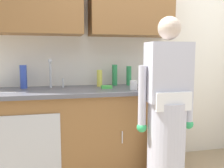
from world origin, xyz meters
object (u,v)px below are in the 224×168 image
object	(u,v)px
bottle_dish_liquid	(115,75)
sponge	(107,87)
bottle_water_short	(99,78)
bottle_water_tall	(129,76)
person_at_sink	(167,122)
cup_by_sink	(134,85)
knife_on_counter	(3,92)
bottle_cleaner_spray	(23,77)
sink	(55,91)

from	to	relation	value
bottle_dish_liquid	sponge	size ratio (longest dim) A/B	2.17
bottle_dish_liquid	bottle_water_short	world-z (taller)	bottle_dish_liquid
sponge	bottle_water_tall	bearing A→B (deg)	33.43
person_at_sink	cup_by_sink	size ratio (longest dim) A/B	17.25
knife_on_counter	bottle_cleaner_spray	bearing A→B (deg)	-104.84
bottle_water_tall	knife_on_counter	world-z (taller)	bottle_water_tall
sponge	knife_on_counter	bearing A→B (deg)	-175.41
cup_by_sink	knife_on_counter	world-z (taller)	cup_by_sink
sink	person_at_sink	bearing A→B (deg)	-29.28
person_at_sink	bottle_cleaner_spray	world-z (taller)	person_at_sink
bottle_cleaner_spray	bottle_water_short	bearing A→B (deg)	-1.01
person_at_sink	bottle_water_tall	size ratio (longest dim) A/B	7.30
person_at_sink	bottle_water_short	size ratio (longest dim) A/B	8.79
bottle_cleaner_spray	knife_on_counter	xyz separation A→B (m)	(-0.15, -0.27, -0.12)
bottle_water_tall	sponge	xyz separation A→B (m)	(-0.30, -0.20, -0.10)
knife_on_counter	sponge	distance (m)	1.00
bottle_dish_liquid	bottle_water_tall	distance (m)	0.17
knife_on_counter	bottle_dish_liquid	bearing A→B (deg)	-151.20
bottle_cleaner_spray	cup_by_sink	bearing A→B (deg)	-17.12
bottle_cleaner_spray	person_at_sink	bearing A→B (deg)	-28.65
cup_by_sink	knife_on_counter	distance (m)	1.25
bottle_water_tall	cup_by_sink	xyz separation A→B (m)	(-0.05, -0.35, -0.06)
sink	sponge	xyz separation A→B (m)	(0.54, -0.04, 0.03)
bottle_cleaner_spray	bottle_water_tall	bearing A→B (deg)	0.39
cup_by_sink	sink	bearing A→B (deg)	167.03
sponge	bottle_dish_liquid	bearing A→B (deg)	57.92
sink	sponge	world-z (taller)	sink
person_at_sink	bottle_water_tall	xyz separation A→B (m)	(-0.14, 0.72, 0.36)
bottle_dish_liquid	bottle_water_tall	xyz separation A→B (m)	(0.16, -0.02, -0.01)
bottle_water_tall	knife_on_counter	distance (m)	1.34
knife_on_counter	cup_by_sink	bearing A→B (deg)	-169.22
bottle_water_short	bottle_water_tall	distance (m)	0.35
bottle_dish_liquid	knife_on_counter	xyz separation A→B (m)	(-1.14, -0.31, -0.12)
sponge	person_at_sink	bearing A→B (deg)	-49.09
cup_by_sink	bottle_water_tall	bearing A→B (deg)	81.13
bottle_water_tall	sink	bearing A→B (deg)	-168.82
bottle_water_short	bottle_cleaner_spray	size ratio (longest dim) A/B	0.75
bottle_cleaner_spray	sponge	bearing A→B (deg)	-12.79
sponge	bottle_water_short	bearing A→B (deg)	104.03
person_at_sink	bottle_cleaner_spray	bearing A→B (deg)	151.35
bottle_dish_liquid	bottle_water_short	distance (m)	0.19
bottle_cleaner_spray	knife_on_counter	world-z (taller)	bottle_cleaner_spray
cup_by_sink	sponge	distance (m)	0.29
person_at_sink	bottle_dish_liquid	xyz separation A→B (m)	(-0.31, 0.74, 0.37)
sink	bottle_water_tall	distance (m)	0.87
sink	cup_by_sink	distance (m)	0.81
person_at_sink	bottle_dish_liquid	distance (m)	0.88
bottle_water_tall	sponge	bearing A→B (deg)	-146.57
knife_on_counter	sponge	world-z (taller)	sponge
bottle_dish_liquid	bottle_cleaner_spray	world-z (taller)	bottle_cleaner_spray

